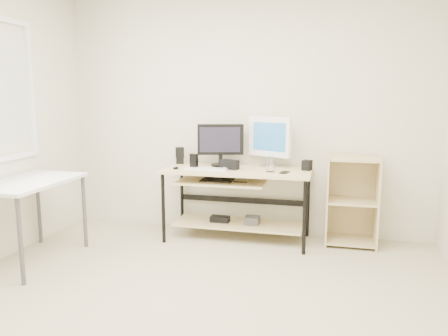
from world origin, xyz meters
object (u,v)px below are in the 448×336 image
desk (235,189)px  shelf_unit (352,200)px  side_table (28,189)px  black_monitor (221,142)px  white_imac (270,138)px  audio_controller (194,161)px

desk → shelf_unit: 1.19m
side_table → shelf_unit: (2.83, 1.22, -0.22)m
black_monitor → white_imac: white_imac is taller
desk → white_imac: white_imac is taller
shelf_unit → black_monitor: 1.48m
shelf_unit → desk: bearing=-172.2°
side_table → white_imac: (1.98, 1.25, 0.39)m
black_monitor → shelf_unit: bearing=-13.9°
white_imac → desk: bearing=-125.0°
desk → audio_controller: (-0.42, -0.07, 0.29)m
side_table → black_monitor: bearing=39.4°
shelf_unit → white_imac: (-0.85, 0.03, 0.60)m
side_table → white_imac: bearing=32.3°
desk → audio_controller: bearing=-170.3°
side_table → shelf_unit: size_ratio=1.11×
desk → audio_controller: 0.52m
side_table → audio_controller: 1.59m
side_table → audio_controller: bearing=38.7°
desk → black_monitor: (-0.19, 0.14, 0.47)m
black_monitor → audio_controller: size_ratio=3.16×
desk → side_table: size_ratio=1.50×
shelf_unit → black_monitor: (-1.37, -0.02, 0.55)m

